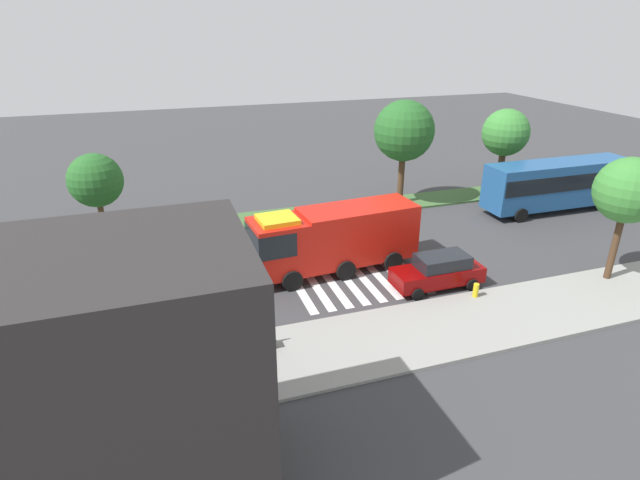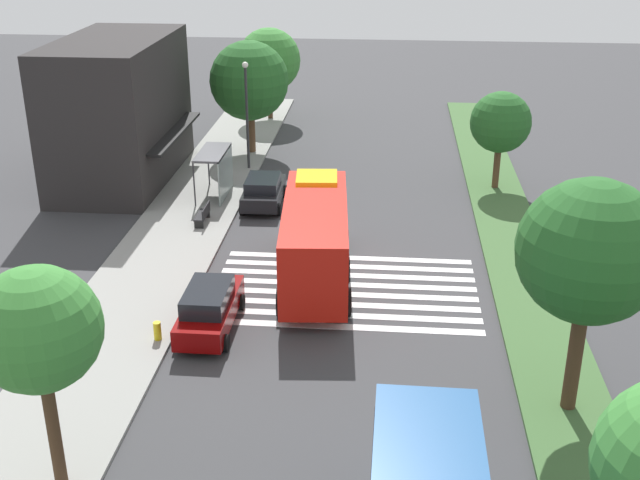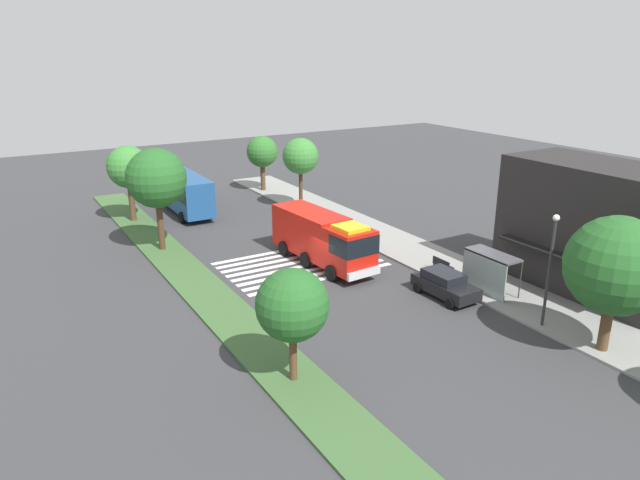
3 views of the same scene
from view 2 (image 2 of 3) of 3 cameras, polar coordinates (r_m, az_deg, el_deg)
ground_plane at (r=35.83m, az=2.06°, el=-1.56°), size 120.00×120.00×0.00m
sidewalk at (r=37.15m, az=-11.03°, el=-0.94°), size 60.00×4.72×0.14m
median_strip at (r=36.26m, az=14.11°, el=-1.86°), size 60.00×3.00×0.14m
crosswalk at (r=33.36m, az=1.80°, el=-3.53°), size 6.75×10.93×0.01m
fire_truck at (r=33.48m, az=-0.33°, el=0.43°), size 9.58×3.41×3.63m
parked_car_west at (r=30.28m, az=-7.89°, el=-4.79°), size 4.76×1.99×1.80m
parked_car_mid at (r=42.12m, az=-4.05°, el=3.53°), size 4.32×2.20×1.61m
bus_stop_shelter at (r=43.16m, az=-7.22°, el=5.37°), size 3.50×1.40×2.46m
bench_near_shelter at (r=39.93m, az=-8.32°, el=1.82°), size 1.60×0.50×0.90m
street_lamp at (r=47.05m, az=-5.25°, el=9.45°), size 0.36×0.36×6.29m
storefront_building at (r=46.67m, az=-14.17°, el=8.91°), size 11.03×6.31×7.98m
sidewalk_tree_west at (r=21.52m, az=-19.48°, el=-6.09°), size 3.31×3.31×6.56m
sidewalk_tree_east at (r=50.14m, az=-5.07°, el=11.23°), size 4.86×4.86×6.93m
sidewalk_tree_far_east at (r=58.19m, az=-3.65°, el=12.68°), size 4.48×4.48×6.45m
median_tree_west at (r=24.62m, az=18.70°, el=-0.82°), size 4.36×4.36×7.60m
median_tree_center at (r=44.62m, az=12.75°, el=8.17°), size 3.30×3.30×5.35m
fire_hydrant at (r=29.93m, az=-11.51°, el=-6.36°), size 0.28×0.28×0.70m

